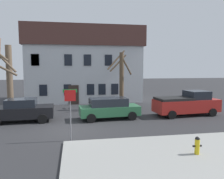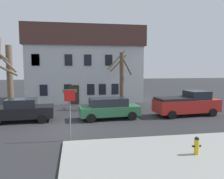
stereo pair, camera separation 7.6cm
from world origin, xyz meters
The scene contains 10 objects.
ground_plane centered at (0.00, 0.00, 0.00)m, with size 120.00×120.00×0.00m, color #2D2D30.
sidewalk_slab centered at (4.65, -6.00, 0.06)m, with size 9.90×6.93×0.12m, color #999993.
building_main centered at (1.65, 13.28, 4.43)m, with size 13.45×6.99×8.67m.
tree_bare_near centered at (-5.24, 6.09, 3.29)m, with size 2.69×2.42×6.57m.
tree_bare_mid centered at (4.83, 6.58, 2.95)m, with size 2.32×2.33×5.73m.
car_black_sedan centered at (-3.57, 2.87, 0.86)m, with size 4.68×2.31×1.72m.
car_green_wagon centered at (2.99, 2.56, 0.87)m, with size 4.74×2.19×1.66m.
pickup_truck_red centered at (9.66, 2.81, 0.99)m, with size 5.58×2.49×2.06m.
fire_hydrant centered at (5.75, -5.38, 0.54)m, with size 0.42×0.22×0.81m.
street_sign_pole centered at (0.07, -2.20, 2.01)m, with size 0.76×0.07×2.87m.
Camera 1 is at (0.25, -14.38, 4.08)m, focal length 35.79 mm.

